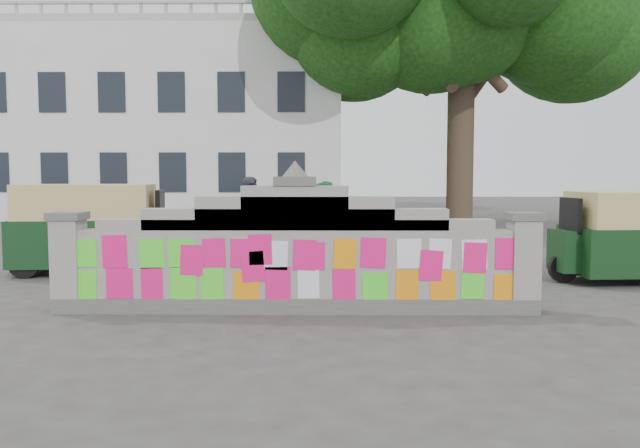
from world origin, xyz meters
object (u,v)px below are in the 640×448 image
object	(u,v)px
pedestrian	(324,227)
rickshaw_right	(637,235)
cyclist_rider	(253,234)
rickshaw_left	(92,227)
cyclist_bike	(253,252)

from	to	relation	value
pedestrian	rickshaw_right	bearing A→B (deg)	68.97
rickshaw_right	cyclist_rider	bearing A→B (deg)	-7.68
cyclist_rider	rickshaw_right	xyz separation A→B (m)	(6.63, -0.45, 0.03)
rickshaw_left	rickshaw_right	distance (m)	9.77
cyclist_rider	pedestrian	world-z (taller)	pedestrian
cyclist_bike	pedestrian	distance (m)	1.43
cyclist_rider	rickshaw_left	world-z (taller)	rickshaw_left
pedestrian	rickshaw_right	world-z (taller)	pedestrian
rickshaw_left	pedestrian	bearing A→B (deg)	-7.62
cyclist_rider	rickshaw_left	size ratio (longest dim) A/B	0.50
cyclist_rider	rickshaw_left	distance (m)	3.13
cyclist_bike	rickshaw_right	world-z (taller)	rickshaw_right
pedestrian	rickshaw_left	size ratio (longest dim) A/B	0.56
cyclist_rider	rickshaw_right	distance (m)	6.65
cyclist_bike	cyclist_rider	distance (m)	0.32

